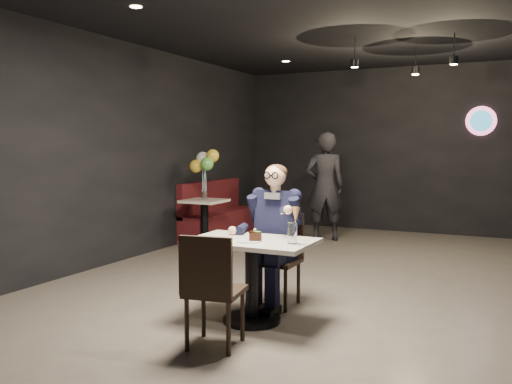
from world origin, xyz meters
The scene contains 17 objects.
floor centered at (0.00, 0.00, 0.00)m, with size 9.00×9.00×0.00m, color #6D665B.
wall_sign centered at (0.80, 4.47, 2.00)m, with size 0.50×0.06×0.50m, color pink, non-canonical shape.
pendant_lights centered at (0.00, 2.00, 2.88)m, with size 1.40×1.20×0.36m, color black.
main_table centered at (-0.74, -1.30, 0.38)m, with size 1.10×0.70×0.75m, color white.
chair_far centered at (-0.74, -0.75, 0.46)m, with size 0.42×0.46×0.92m, color black.
chair_near centered at (-0.74, -1.95, 0.46)m, with size 0.42×0.46×0.92m, color black.
seated_man centered at (-0.74, -0.75, 0.72)m, with size 0.60×0.80×1.44m, color black.
dessert_plate centered at (-0.70, -1.40, 0.76)m, with size 0.24×0.24×0.01m, color white.
cake_slice centered at (-0.66, -1.39, 0.80)m, with size 0.10×0.08×0.07m, color black.
mint_leaf centered at (-0.63, -1.40, 0.84)m, with size 0.07×0.04×0.01m, color green.
sundae_glass centered at (-0.34, -1.33, 0.84)m, with size 0.08×0.08×0.18m, color silver.
wafer_cone centered at (-0.30, -1.36, 1.00)m, with size 0.07×0.07×0.14m, color tan.
booth_bench centered at (-3.25, 2.56, 0.48)m, with size 0.48×1.93×0.97m, color #440E10.
side_table centered at (-2.95, 1.56, 0.37)m, with size 0.60×0.60×0.75m, color white.
balloon_vase centered at (-2.95, 1.56, 0.82)m, with size 0.10×0.10×0.14m, color silver.
balloon_bunch centered at (-2.95, 1.56, 1.20)m, with size 0.37×0.37×0.60m, color gold.
passerby centered at (-1.49, 3.01, 0.90)m, with size 0.66×0.43×1.80m, color black.
Camera 1 is at (1.36, -5.58, 1.59)m, focal length 38.00 mm.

